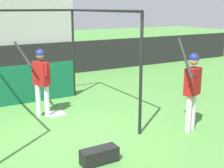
% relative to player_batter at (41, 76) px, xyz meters
% --- Properties ---
extents(ground_plane, '(60.00, 60.00, 0.00)m').
position_rel_player_batter_xyz_m(ground_plane, '(0.28, -1.64, -1.07)').
color(ground_plane, '#477F38').
extents(outfield_wall, '(24.00, 0.12, 1.36)m').
position_rel_player_batter_xyz_m(outfield_wall, '(0.28, 4.65, -0.39)').
color(outfield_wall, black).
rests_on(outfield_wall, ground).
extents(batting_cage, '(3.33, 3.68, 2.72)m').
position_rel_player_batter_xyz_m(batting_cage, '(-0.12, 0.65, 0.14)').
color(batting_cage, black).
rests_on(batting_cage, ground).
extents(home_plate, '(0.44, 0.44, 0.02)m').
position_rel_player_batter_xyz_m(home_plate, '(0.36, -0.00, -1.06)').
color(home_plate, white).
rests_on(home_plate, ground).
extents(player_batter, '(0.70, 0.79, 1.94)m').
position_rel_player_batter_xyz_m(player_batter, '(0.00, 0.00, 0.00)').
color(player_batter, silver).
rests_on(player_batter, ground).
extents(player_waiting, '(0.68, 0.59, 2.14)m').
position_rel_player_batter_xyz_m(player_waiting, '(2.61, -2.67, 0.03)').
color(player_waiting, silver).
rests_on(player_waiting, ground).
extents(equipment_bag, '(0.70, 0.28, 0.28)m').
position_rel_player_batter_xyz_m(equipment_bag, '(0.09, -2.96, -0.93)').
color(equipment_bag, black).
rests_on(equipment_bag, ground).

